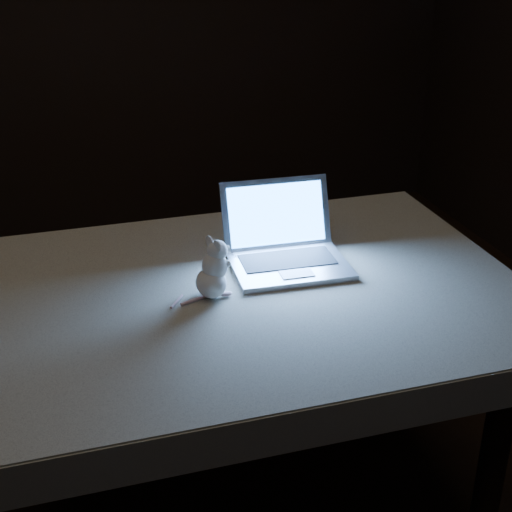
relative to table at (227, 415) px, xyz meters
name	(u,v)px	position (x,y,z in m)	size (l,w,h in m)	color
back_wall	(55,5)	(-0.25, 2.49, 0.89)	(4.50, 0.04, 2.60)	black
table	(227,415)	(0.00, 0.00, 0.00)	(1.55, 0.99, 0.83)	black
tablecloth	(231,299)	(0.03, 0.04, 0.37)	(1.65, 1.10, 0.10)	#BAB59E
laptop	(291,234)	(0.22, 0.07, 0.54)	(0.33, 0.29, 0.23)	#A1A2A6
plush_mouse	(211,268)	(-0.04, -0.02, 0.51)	(0.12, 0.12, 0.17)	white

